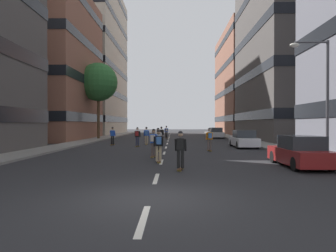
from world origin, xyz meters
TOP-DOWN VIEW (x-y plane):
  - ground_plane at (0.00, 25.50)m, footprint 153.02×153.02m
  - sidewalk_left at (-9.32, 28.69)m, footprint 2.57×70.13m
  - sidewalk_right at (9.32, 28.69)m, footprint 2.57×70.13m
  - lane_markings at (0.00, 25.50)m, footprint 0.16×57.20m
  - building_left_mid at (-17.53, 31.04)m, footprint 13.96×16.47m
  - building_left_far at (-17.53, 52.89)m, footprint 13.96×23.88m
  - building_right_mid at (17.53, 31.04)m, footprint 13.96×19.11m
  - building_right_far at (17.53, 52.89)m, footprint 13.96×22.51m
  - parked_car_near at (6.84, 35.58)m, footprint 1.82×4.40m
  - parked_car_mid at (6.84, 18.11)m, footprint 1.82×4.40m
  - parked_car_far at (6.84, 6.27)m, footprint 1.82×4.40m
  - street_tree_near at (-9.32, 31.43)m, footprint 5.08×5.08m
  - streetlamp_right at (8.70, 8.08)m, footprint 2.13×0.30m
  - skater_0 at (-0.51, 14.37)m, footprint 0.54×0.91m
  - skater_1 at (3.41, 14.53)m, footprint 0.55×0.92m
  - skater_2 at (-0.14, 7.70)m, footprint 0.55×0.92m
  - skater_3 at (-5.27, 20.74)m, footprint 0.56×0.92m
  - skater_4 at (-0.66, 24.33)m, footprint 0.57×0.92m
  - skater_5 at (-0.59, 10.24)m, footprint 0.57×0.92m
  - skater_6 at (-2.63, 18.84)m, footprint 0.56×0.92m
  - skater_7 at (-2.07, 21.77)m, footprint 0.54×0.91m
  - skater_8 at (-0.36, 34.55)m, footprint 0.56×0.92m
  - skater_9 at (0.98, 5.05)m, footprint 0.56×0.92m

SIDE VIEW (x-z plane):
  - ground_plane at x=0.00m, z-range 0.00..0.00m
  - lane_markings at x=0.00m, z-range 0.00..0.01m
  - sidewalk_left at x=-9.32m, z-range 0.00..0.14m
  - sidewalk_right at x=9.32m, z-range 0.00..0.14m
  - parked_car_near at x=6.84m, z-range -0.06..1.46m
  - parked_car_mid at x=6.84m, z-range -0.06..1.46m
  - parked_car_far at x=6.84m, z-range -0.06..1.46m
  - skater_0 at x=-0.51m, z-range 0.10..1.87m
  - skater_3 at x=-5.27m, z-range 0.10..1.87m
  - skater_4 at x=-0.66m, z-range 0.10..1.87m
  - skater_9 at x=0.98m, z-range 0.10..1.87m
  - skater_1 at x=3.41m, z-range 0.13..1.90m
  - skater_2 at x=-0.14m, z-range 0.13..1.90m
  - skater_5 at x=-0.59m, z-range 0.13..1.90m
  - skater_6 at x=-2.63m, z-range 0.13..1.90m
  - skater_7 at x=-2.07m, z-range 0.13..1.90m
  - skater_8 at x=-0.36m, z-range 0.13..1.90m
  - streetlamp_right at x=8.70m, z-range 0.89..7.39m
  - street_tree_near at x=-9.32m, z-range 2.59..12.61m
  - building_left_mid at x=-17.53m, z-range 0.09..19.39m
  - building_right_far at x=17.53m, z-range 0.09..20.54m
  - building_right_mid at x=17.53m, z-range 0.09..26.14m
  - building_left_far at x=-17.53m, z-range 0.09..29.63m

